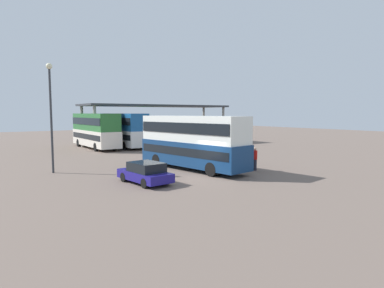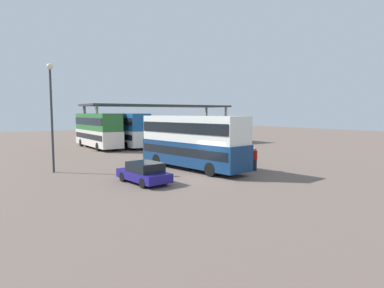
{
  "view_description": "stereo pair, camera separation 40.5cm",
  "coord_description": "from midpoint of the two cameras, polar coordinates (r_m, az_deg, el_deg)",
  "views": [
    {
      "loc": [
        -13.69,
        -17.79,
        4.42
      ],
      "look_at": [
        1.09,
        3.39,
        2.0
      ],
      "focal_mm": 30.94,
      "sensor_mm": 36.0,
      "label": 1
    },
    {
      "loc": [
        -13.35,
        -18.01,
        4.42
      ],
      "look_at": [
        1.09,
        3.39,
        2.0
      ],
      "focal_mm": 30.94,
      "sensor_mm": 36.0,
      "label": 2
    }
  ],
  "objects": [
    {
      "name": "ground_plane",
      "position": [
        22.86,
        2.12,
        -5.8
      ],
      "size": [
        140.0,
        140.0,
        0.0
      ],
      "primitive_type": "plane",
      "color": "#6B5A50"
    },
    {
      "name": "depot_canopy",
      "position": [
        46.86,
        -6.11,
        6.29
      ],
      "size": [
        21.09,
        6.28,
        5.56
      ],
      "rotation": [
        0.0,
        0.0,
        0.01
      ],
      "color": "#33353A",
      "rests_on": "ground_plane"
    },
    {
      "name": "pedestrian_waiting",
      "position": [
        25.88,
        10.32,
        -2.55
      ],
      "size": [
        0.38,
        0.38,
        1.8
      ],
      "rotation": [
        0.0,
        0.0,
        3.81
      ],
      "color": "#262633",
      "rests_on": "ground_plane"
    },
    {
      "name": "lamppost_tall",
      "position": [
        26.38,
        -23.59,
        6.21
      ],
      "size": [
        0.44,
        0.44,
        8.0
      ],
      "color": "#33353A",
      "rests_on": "ground_plane"
    },
    {
      "name": "double_decker_mid_row",
      "position": [
        43.76,
        -12.27,
        2.57
      ],
      "size": [
        2.77,
        10.6,
        4.36
      ],
      "rotation": [
        0.0,
        0.0,
        1.59
      ],
      "color": "silver",
      "rests_on": "ground_plane"
    },
    {
      "name": "double_decker_far_right",
      "position": [
        45.75,
        -6.78,
        2.55
      ],
      "size": [
        3.6,
        11.37,
        4.02
      ],
      "rotation": [
        0.0,
        0.0,
        1.48
      ],
      "color": "silver",
      "rests_on": "ground_plane"
    },
    {
      "name": "parked_hatchback",
      "position": [
        21.13,
        -8.61,
        -4.92
      ],
      "size": [
        2.17,
        4.14,
        1.35
      ],
      "rotation": [
        0.0,
        0.0,
        1.68
      ],
      "color": "navy",
      "rests_on": "ground_plane"
    },
    {
      "name": "double_decker_near_canopy",
      "position": [
        43.33,
        -16.59,
        2.44
      ],
      "size": [
        2.62,
        10.93,
        4.36
      ],
      "rotation": [
        0.0,
        0.0,
        1.58
      ],
      "color": "silver",
      "rests_on": "ground_plane"
    },
    {
      "name": "double_decker_main",
      "position": [
        25.92,
        -0.46,
        0.67
      ],
      "size": [
        3.84,
        10.34,
        4.2
      ],
      "rotation": [
        0.0,
        0.0,
        1.71
      ],
      "color": "navy",
      "rests_on": "ground_plane"
    }
  ]
}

